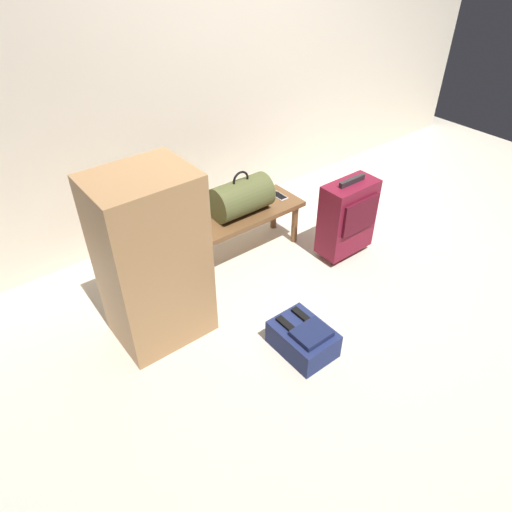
# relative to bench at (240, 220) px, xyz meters

# --- Properties ---
(ground_plane) EXTENTS (6.60, 6.60, 0.00)m
(ground_plane) POSITION_rel_bench_xyz_m (0.47, -0.89, -0.31)
(ground_plane) COLOR beige
(back_wall) EXTENTS (6.00, 0.10, 2.80)m
(back_wall) POSITION_rel_bench_xyz_m (0.47, 0.71, 1.09)
(back_wall) COLOR silver
(back_wall) RESTS_ON ground
(bench) EXTENTS (1.00, 0.36, 0.37)m
(bench) POSITION_rel_bench_xyz_m (0.00, 0.00, 0.00)
(bench) COLOR brown
(bench) RESTS_ON ground
(duffel_bag_olive) EXTENTS (0.44, 0.26, 0.34)m
(duffel_bag_olive) POSITION_rel_bench_xyz_m (0.01, -0.00, 0.19)
(duffel_bag_olive) COLOR #51562D
(duffel_bag_olive) RESTS_ON bench
(cell_phone) EXTENTS (0.07, 0.14, 0.01)m
(cell_phone) POSITION_rel_bench_xyz_m (0.39, 0.01, 0.06)
(cell_phone) COLOR silver
(cell_phone) RESTS_ON bench
(suitcase_upright_burgundy) EXTENTS (0.42, 0.24, 0.65)m
(suitcase_upright_burgundy) POSITION_rel_bench_xyz_m (0.63, -0.49, 0.02)
(suitcase_upright_burgundy) COLOR maroon
(suitcase_upright_burgundy) RESTS_ON ground
(backpack_navy) EXTENTS (0.28, 0.38, 0.21)m
(backpack_navy) POSITION_rel_bench_xyz_m (-0.29, -1.03, -0.22)
(backpack_navy) COLOR navy
(backpack_navy) RESTS_ON ground
(side_cabinet) EXTENTS (0.56, 0.44, 1.10)m
(side_cabinet) POSITION_rel_bench_xyz_m (-0.88, -0.34, 0.24)
(side_cabinet) COLOR #A87A4C
(side_cabinet) RESTS_ON ground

